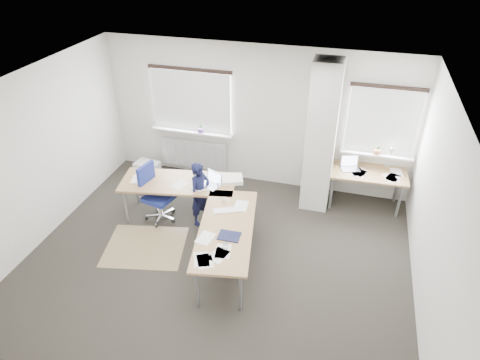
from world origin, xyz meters
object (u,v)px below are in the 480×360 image
(desk_main, at_px, (203,204))
(task_chair, at_px, (158,205))
(desk_side, at_px, (368,174))
(person, at_px, (200,194))

(desk_main, bearing_deg, task_chair, 153.61)
(desk_side, bearing_deg, desk_main, -148.73)
(desk_main, xyz_separation_m, person, (-0.20, 0.39, -0.09))
(desk_side, xyz_separation_m, task_chair, (-3.55, -1.43, -0.39))
(desk_main, bearing_deg, desk_side, 23.86)
(person, bearing_deg, desk_side, -41.61)
(task_chair, xyz_separation_m, person, (0.78, 0.11, 0.30))
(person, bearing_deg, task_chair, 120.47)
(task_chair, bearing_deg, desk_main, -3.29)
(desk_side, relative_size, person, 1.19)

